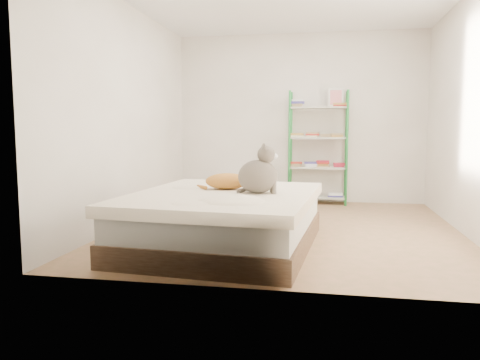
% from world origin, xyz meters
% --- Properties ---
extents(room, '(3.81, 4.21, 2.61)m').
position_xyz_m(room, '(0.00, 0.00, 1.30)').
color(room, tan).
rests_on(room, ground).
extents(bed, '(1.82, 2.21, 0.53)m').
position_xyz_m(bed, '(-0.53, -0.96, 0.27)').
color(bed, brown).
rests_on(bed, ground).
extents(orange_cat, '(0.56, 0.38, 0.21)m').
position_xyz_m(orange_cat, '(-0.55, -0.72, 0.63)').
color(orange_cat, orange).
rests_on(orange_cat, bed).
extents(grey_cat, '(0.47, 0.42, 0.46)m').
position_xyz_m(grey_cat, '(-0.21, -0.95, 0.76)').
color(grey_cat, '#706658').
rests_on(grey_cat, bed).
extents(shelf_unit, '(0.88, 0.36, 1.74)m').
position_xyz_m(shelf_unit, '(0.30, 1.88, 0.83)').
color(shelf_unit, '#26883B').
rests_on(shelf_unit, ground).
extents(cardboard_box, '(0.48, 0.46, 0.38)m').
position_xyz_m(cardboard_box, '(0.00, 0.61, 0.17)').
color(cardboard_box, olive).
rests_on(cardboard_box, ground).
extents(white_bin, '(0.41, 0.38, 0.40)m').
position_xyz_m(white_bin, '(-1.13, 1.85, 0.20)').
color(white_bin, white).
rests_on(white_bin, ground).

